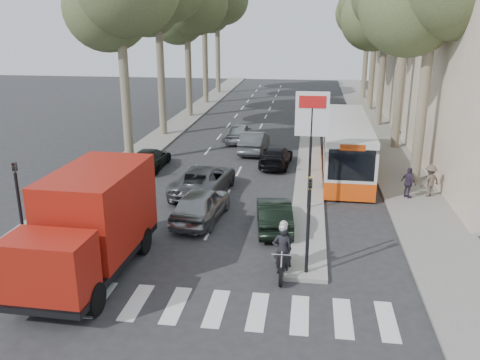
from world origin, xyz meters
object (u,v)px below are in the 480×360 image
object	(u,v)px
silver_hatchback	(201,204)
red_truck	(91,223)
city_bus	(346,144)
dark_hatchback	(274,214)
motorcycle	(283,249)

from	to	relation	value
silver_hatchback	red_truck	bearing A→B (deg)	69.26
red_truck	city_bus	size ratio (longest dim) A/B	0.59
silver_hatchback	dark_hatchback	distance (m)	3.34
city_bus	motorcycle	bearing A→B (deg)	-101.49
dark_hatchback	city_bus	size ratio (longest dim) A/B	0.34
silver_hatchback	city_bus	xyz separation A→B (m)	(6.83, 8.94, 0.85)
city_bus	dark_hatchback	bearing A→B (deg)	-109.56
silver_hatchback	city_bus	size ratio (longest dim) A/B	0.38
red_truck	city_bus	xyz separation A→B (m)	(9.53, 14.32, -0.32)
city_bus	motorcycle	distance (m)	13.65
silver_hatchback	dark_hatchback	xyz separation A→B (m)	(3.30, -0.52, -0.10)
motorcycle	silver_hatchback	bearing A→B (deg)	131.60
dark_hatchback	motorcycle	size ratio (longest dim) A/B	1.76
red_truck	silver_hatchback	bearing A→B (deg)	65.03
city_bus	motorcycle	xyz separation A→B (m)	(-2.93, -13.31, -0.73)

